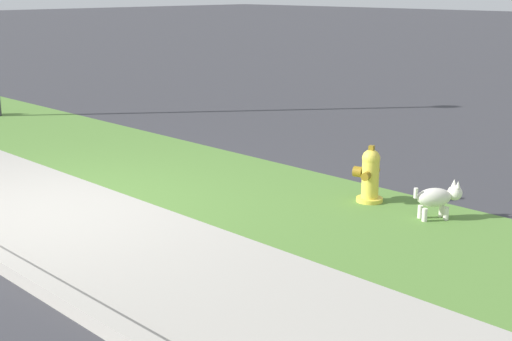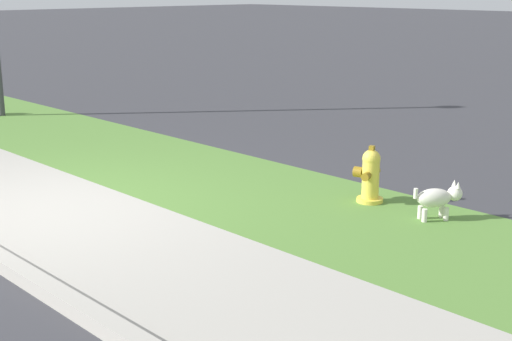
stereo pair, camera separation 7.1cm
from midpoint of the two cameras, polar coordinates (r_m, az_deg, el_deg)
ground_plane at (r=8.01m, az=-16.27°, el=-3.12°), size 120.00×120.00×0.00m
sidewalk_pavement at (r=8.00m, az=-16.27°, el=-3.08°), size 18.00×1.93×0.01m
grass_verge at (r=9.14m, az=-4.33°, el=-0.34°), size 18.00×2.37×0.01m
fire_hydrant_at_driveway at (r=8.02m, az=9.37°, el=-0.41°), size 0.35×0.38×0.65m
small_white_dog at (r=7.58m, az=14.63°, el=-2.14°), size 0.38×0.48×0.41m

